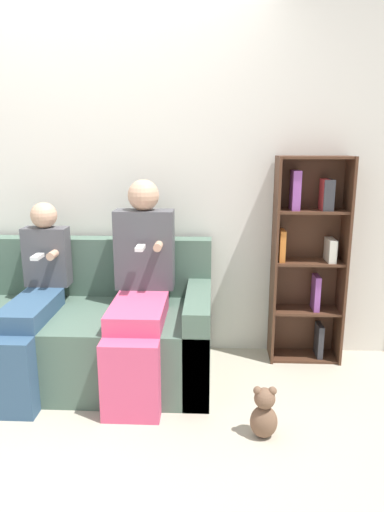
{
  "coord_description": "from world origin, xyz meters",
  "views": [
    {
      "loc": [
        0.86,
        -2.27,
        1.51
      ],
      "look_at": [
        0.73,
        0.56,
        0.81
      ],
      "focal_mm": 32.0,
      "sensor_mm": 36.0,
      "label": 1
    }
  ],
  "objects": [
    {
      "name": "ground_plane",
      "position": [
        0.0,
        0.0,
        0.0
      ],
      "size": [
        14.0,
        14.0,
        0.0
      ],
      "primitive_type": "plane",
      "color": "#B2A893"
    },
    {
      "name": "back_wall",
      "position": [
        0.0,
        0.97,
        1.27
      ],
      "size": [
        10.0,
        0.06,
        2.55
      ],
      "color": "silver",
      "rests_on": "ground_plane"
    },
    {
      "name": "couch",
      "position": [
        -0.07,
        0.51,
        0.29
      ],
      "size": [
        1.84,
        0.84,
        0.87
      ],
      "color": "#4C6656",
      "rests_on": "ground_plane"
    },
    {
      "name": "adult_seated",
      "position": [
        0.41,
        0.42,
        0.66
      ],
      "size": [
        0.38,
        0.81,
        1.29
      ],
      "color": "#DB4C75",
      "rests_on": "ground_plane"
    },
    {
      "name": "child_seated",
      "position": [
        -0.26,
        0.38,
        0.57
      ],
      "size": [
        0.3,
        0.82,
        1.14
      ],
      "color": "#335170",
      "rests_on": "ground_plane"
    },
    {
      "name": "bookshelf",
      "position": [
        1.53,
        0.84,
        0.76
      ],
      "size": [
        0.49,
        0.24,
        1.43
      ],
      "color": "#4C2D1E",
      "rests_on": "ground_plane"
    },
    {
      "name": "teddy_bear",
      "position": [
        1.14,
        -0.13,
        0.14
      ],
      "size": [
        0.14,
        0.12,
        0.29
      ],
      "color": "brown",
      "rests_on": "ground_plane"
    }
  ]
}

